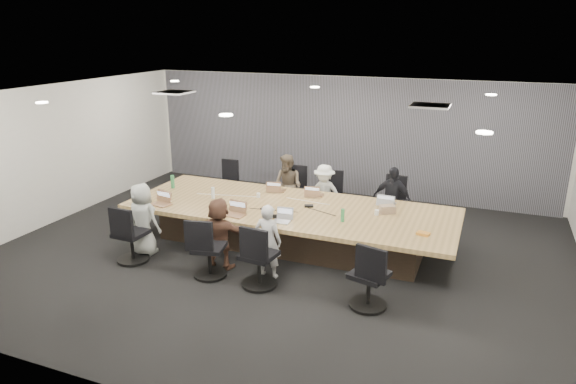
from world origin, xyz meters
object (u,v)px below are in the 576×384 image
at_px(chair_5, 209,252).
at_px(laptop_5, 235,215).
at_px(chair_4, 131,238).
at_px(person_6, 268,241).
at_px(bottle_green_right, 343,215).
at_px(chair_0, 226,187).
at_px(laptop_3, 386,204).
at_px(person_1, 288,186).
at_px(person_2, 324,194).
at_px(person_5, 219,233).
at_px(conference_table, 290,224).
at_px(chair_2, 329,200).
at_px(laptop_2, 316,195).
at_px(bottle_green_left, 173,182).
at_px(chair_7, 369,280).
at_px(person_3, 392,199).
at_px(laptop_4, 161,204).
at_px(mug_brown, 161,192).
at_px(snack_packet, 423,234).
at_px(person_4, 143,219).
at_px(bottle_clear, 213,193).
at_px(chair_6, 259,260).
at_px(stapler, 275,216).
at_px(laptop_1, 278,190).
at_px(chair_3, 394,206).
at_px(laptop_6, 281,222).
at_px(canvas_bag, 387,209).

bearing_deg(chair_5, laptop_5, 78.09).
bearing_deg(chair_4, laptop_5, 32.58).
height_order(person_6, bottle_green_right, person_6).
height_order(chair_0, laptop_3, laptop_3).
xyz_separation_m(laptop_3, person_6, (-1.46, -2.15, -0.13)).
bearing_deg(person_1, person_2, 14.35).
distance_m(laptop_3, person_5, 3.18).
relative_size(person_6, bottle_green_right, 5.50).
height_order(conference_table, chair_2, same).
xyz_separation_m(laptop_2, bottle_green_left, (-2.87, -0.62, 0.13)).
bearing_deg(chair_7, chair_4, -164.66).
relative_size(chair_5, person_2, 0.69).
xyz_separation_m(chair_0, person_3, (3.87, -0.35, 0.28)).
distance_m(chair_4, person_5, 1.58).
bearing_deg(laptop_4, person_5, -8.43).
bearing_deg(person_1, mug_brown, -126.90).
relative_size(laptop_5, snack_packet, 1.83).
height_order(chair_2, chair_4, chair_4).
height_order(laptop_3, person_4, person_4).
bearing_deg(chair_2, person_4, 42.28).
relative_size(chair_0, person_4, 0.58).
height_order(bottle_green_right, snack_packet, bottle_green_right).
xyz_separation_m(person_1, bottle_green_right, (1.69, -1.73, 0.18)).
xyz_separation_m(chair_2, snack_packet, (2.23, -2.17, 0.39)).
distance_m(person_1, bottle_clear, 1.76).
xyz_separation_m(chair_6, person_3, (1.46, 3.05, 0.22)).
relative_size(bottle_green_right, stapler, 1.30).
xyz_separation_m(laptop_3, person_4, (-3.87, -2.15, -0.10)).
height_order(laptop_1, mug_brown, mug_brown).
xyz_separation_m(person_4, bottle_clear, (0.71, 1.24, 0.20)).
bearing_deg(person_6, chair_4, 8.40).
xyz_separation_m(person_6, bottle_green_right, (0.95, 0.97, 0.24)).
relative_size(laptop_2, bottle_green_left, 1.13).
distance_m(chair_3, laptop_6, 2.91).
bearing_deg(chair_0, stapler, 132.09).
height_order(laptop_6, bottle_clear, bottle_clear).
distance_m(laptop_1, laptop_3, 2.20).
bearing_deg(bottle_green_left, conference_table, -3.89).
relative_size(person_3, laptop_3, 3.97).
relative_size(conference_table, chair_0, 8.00).
height_order(chair_4, person_2, person_2).
height_order(chair_6, snack_packet, chair_6).
bearing_deg(snack_packet, mug_brown, 177.88).
height_order(person_3, bottle_green_left, person_3).
bearing_deg(laptop_4, conference_table, 30.84).
bearing_deg(laptop_6, canvas_bag, 30.98).
bearing_deg(bottle_green_right, chair_3, 76.24).
distance_m(bottle_green_right, bottle_clear, 2.66).
height_order(laptop_2, bottle_clear, bottle_clear).
bearing_deg(snack_packet, bottle_clear, 174.79).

